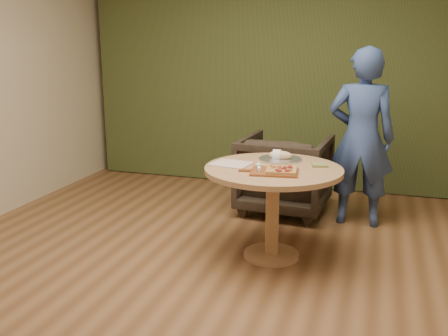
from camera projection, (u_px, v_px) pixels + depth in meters
room_shell at (201, 91)px, 3.15m from camera, size 5.04×6.04×2.84m
curtain at (286, 69)px, 5.83m from camera, size 4.80×0.14×2.78m
pedestal_table at (273, 185)px, 3.93m from camera, size 1.08×1.08×0.75m
pizza_paddle at (273, 172)px, 3.74m from camera, size 0.46×0.32×0.01m
flatbread_pizza at (282, 170)px, 3.71m from camera, size 0.25×0.25×0.04m
cutlery_roll at (259, 167)px, 3.78m from camera, size 0.08×0.20×0.03m
newspaper at (231, 164)px, 3.99m from camera, size 0.34×0.30×0.01m
serving_tray at (280, 159)px, 4.13m from camera, size 0.36×0.36×0.02m
bread_roll at (279, 155)px, 4.13m from camera, size 0.19×0.09×0.09m
green_packet at (320, 165)px, 3.92m from camera, size 0.14×0.13×0.02m
armchair at (285, 170)px, 5.09m from camera, size 0.90×0.85×0.87m
person_standing at (361, 138)px, 4.64m from camera, size 0.62×0.42×1.67m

